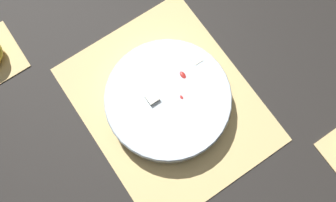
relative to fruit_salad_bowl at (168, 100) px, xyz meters
name	(u,v)px	position (x,y,z in m)	size (l,w,h in m)	color
ground_plane	(168,104)	(0.00, 0.00, -0.04)	(6.00, 6.00, 0.00)	black
bamboo_mat_center	(168,104)	(0.00, 0.00, -0.03)	(0.46, 0.37, 0.01)	#D6B775
fruit_salad_bowl	(168,100)	(0.00, 0.00, 0.00)	(0.29, 0.29, 0.06)	silver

